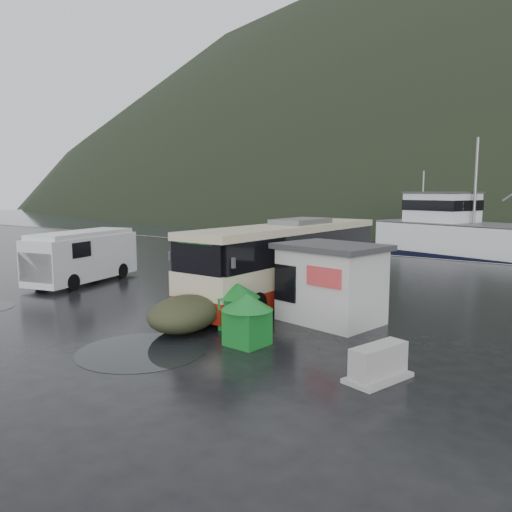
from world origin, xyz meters
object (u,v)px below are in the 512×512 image
Objects in this scene: waste_bin_left at (247,345)px; dome_tent at (185,331)px; white_van at (84,282)px; jersey_barrier_a at (243,314)px; coach_bus at (288,296)px; waste_bin_right at (238,327)px; jersey_barrier_b at (378,380)px; fishing_trawler at (508,250)px; ticket_kiosk at (330,322)px.

waste_bin_left reaches higher than dome_tent.
white_van reaches higher than jersey_barrier_a.
coach_bus is at bearing 112.88° from waste_bin_left.
coach_bus reaches higher than white_van.
coach_bus reaches higher than waste_bin_right.
white_van reaches higher than dome_tent.
waste_bin_left is 4.30m from jersey_barrier_b.
waste_bin_right is 0.06× the size of fishing_trawler.
waste_bin_right is 0.52× the size of dome_tent.
coach_bus is at bearing -83.16° from fishing_trawler.
coach_bus is at bearing 104.48° from waste_bin_right.
white_van is 32.05m from fishing_trawler.
ticket_kiosk reaches higher than white_van.
coach_bus is 5.43m from waste_bin_right.
coach_bus reaches higher than dome_tent.
waste_bin_right reaches higher than jersey_barrier_b.
coach_bus is at bearing 91.61° from dome_tent.
fishing_trawler reaches higher than waste_bin_left.
white_van is 17.61m from jersey_barrier_b.
jersey_barrier_b is at bearing -26.34° from white_van.
fishing_trawler is at bearing 82.16° from jersey_barrier_a.
white_van is 13.36m from waste_bin_left.
jersey_barrier_a is at bearing 86.60° from dome_tent.
jersey_barrier_b is at bearing -68.55° from fishing_trawler.
dome_tent is 0.11× the size of fishing_trawler.
coach_bus is 7.85× the size of waste_bin_right.
fishing_trawler is at bearing 80.27° from coach_bus.
ticket_kiosk is at bearing 49.71° from dome_tent.
dome_tent is (-2.59, -0.02, 0.00)m from waste_bin_left.
dome_tent is (0.19, -6.61, 0.00)m from coach_bus.
white_van is 4.10× the size of waste_bin_right.
waste_bin_right is 0.87× the size of jersey_barrier_b.
waste_bin_right is 30.65m from fishing_trawler.
ticket_kiosk is 5.51m from jersey_barrier_b.
dome_tent is at bearing -130.83° from waste_bin_right.
waste_bin_right reaches higher than dome_tent.
jersey_barrier_b is (3.56, -4.20, 0.00)m from ticket_kiosk.
ticket_kiosk is at bearing -75.12° from fishing_trawler.
coach_bus is at bearing 3.49° from white_van.
jersey_barrier_b is at bearing -25.70° from jersey_barrier_a.
waste_bin_left is at bearing -28.76° from white_van.
waste_bin_right is (1.36, -5.26, 0.00)m from coach_bus.
coach_bus is 4.06× the size of dome_tent.
jersey_barrier_a is at bearing -152.85° from ticket_kiosk.
ticket_kiosk is at bearing -12.00° from white_van.
ticket_kiosk is at bearing -37.59° from coach_bus.
dome_tent is at bearing -32.23° from white_van.
waste_bin_right is at bearing 136.87° from waste_bin_left.
fishing_trawler is at bearing 87.19° from waste_bin_left.
fishing_trawler is at bearing 98.15° from ticket_kiosk.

